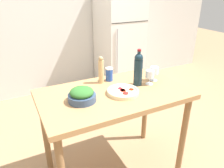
# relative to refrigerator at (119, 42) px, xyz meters

# --- Properties ---
(wall_back) EXTENTS (6.40, 0.08, 2.60)m
(wall_back) POSITION_rel_refrigerator_xyz_m (-0.99, 0.40, 0.46)
(wall_back) COLOR silver
(wall_back) RESTS_ON ground_plane
(refrigerator) EXTENTS (0.64, 0.74, 1.68)m
(refrigerator) POSITION_rel_refrigerator_xyz_m (0.00, 0.00, 0.00)
(refrigerator) COLOR silver
(refrigerator) RESTS_ON ground_plane
(prep_counter) EXTENTS (1.25, 0.73, 0.89)m
(prep_counter) POSITION_rel_refrigerator_xyz_m (-0.98, -1.73, -0.07)
(prep_counter) COLOR #A87A4C
(prep_counter) RESTS_ON ground_plane
(wine_bottle) EXTENTS (0.08, 0.08, 0.33)m
(wine_bottle) POSITION_rel_refrigerator_xyz_m (-0.73, -1.70, 0.20)
(wine_bottle) COLOR #142833
(wine_bottle) RESTS_ON prep_counter
(wine_glass_near) EXTENTS (0.08, 0.08, 0.13)m
(wine_glass_near) POSITION_rel_refrigerator_xyz_m (-0.62, -1.73, 0.14)
(wine_glass_near) COLOR silver
(wine_glass_near) RESTS_ON prep_counter
(wine_glass_far) EXTENTS (0.08, 0.08, 0.13)m
(wine_glass_far) POSITION_rel_refrigerator_xyz_m (-0.53, -1.68, 0.14)
(wine_glass_far) COLOR silver
(wine_glass_far) RESTS_ON prep_counter
(pepper_mill) EXTENTS (0.05, 0.05, 0.25)m
(pepper_mill) POSITION_rel_refrigerator_xyz_m (-1.00, -1.51, 0.17)
(pepper_mill) COLOR tan
(pepper_mill) RESTS_ON prep_counter
(salad_bowl) EXTENTS (0.22, 0.22, 0.12)m
(salad_bowl) POSITION_rel_refrigerator_xyz_m (-1.28, -1.76, 0.10)
(salad_bowl) COLOR #384C6B
(salad_bowl) RESTS_ON prep_counter
(homemade_pizza) EXTENTS (0.27, 0.27, 0.04)m
(homemade_pizza) POSITION_rel_refrigerator_xyz_m (-0.93, -1.79, 0.07)
(homemade_pizza) COLOR beige
(homemade_pizza) RESTS_ON prep_counter
(salt_canister) EXTENTS (0.07, 0.07, 0.13)m
(salt_canister) POSITION_rel_refrigerator_xyz_m (-0.91, -1.49, 0.11)
(salt_canister) COLOR #284CA3
(salt_canister) RESTS_ON prep_counter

